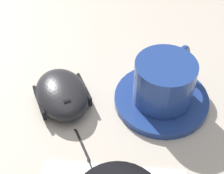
{
  "coord_description": "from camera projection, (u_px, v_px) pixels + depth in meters",
  "views": [
    {
      "loc": [
        -0.19,
        -0.16,
        0.36
      ],
      "look_at": [
        0.07,
        0.01,
        0.03
      ],
      "focal_mm": 55.0,
      "sensor_mm": 36.0,
      "label": 1
    }
  ],
  "objects": [
    {
      "name": "computer_mouse",
      "position": [
        62.0,
        94.0,
        0.46
      ],
      "size": [
        0.11,
        0.12,
        0.03
      ],
      "color": "black",
      "rests_on": "ground"
    },
    {
      "name": "saucer",
      "position": [
        161.0,
        99.0,
        0.47
      ],
      "size": [
        0.13,
        0.13,
        0.01
      ],
      "primitive_type": "cylinder",
      "color": "navy",
      "rests_on": "ground"
    },
    {
      "name": "ground_plane",
      "position": [
        86.0,
        141.0,
        0.43
      ],
      "size": [
        3.0,
        3.0,
        0.0
      ],
      "primitive_type": "plane",
      "color": "#B2A899"
    },
    {
      "name": "coffee_cup",
      "position": [
        165.0,
        81.0,
        0.45
      ],
      "size": [
        0.11,
        0.08,
        0.06
      ],
      "color": "navy",
      "rests_on": "saucer"
    }
  ]
}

